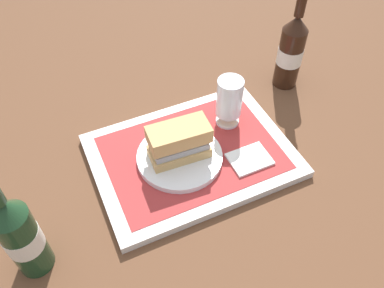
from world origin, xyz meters
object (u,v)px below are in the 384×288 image
(sandwich, at_px, (181,141))
(second_bottle, at_px, (20,235))
(plate, at_px, (180,157))
(beer_bottle, at_px, (291,51))
(beer_glass, at_px, (229,101))

(sandwich, distance_m, second_bottle, 0.36)
(plate, height_order, beer_bottle, beer_bottle)
(plate, xyz_separation_m, beer_bottle, (0.37, 0.14, 0.08))
(sandwich, xyz_separation_m, beer_bottle, (0.37, 0.15, 0.03))
(plate, xyz_separation_m, beer_glass, (0.15, 0.06, 0.06))
(second_bottle, bearing_deg, beer_bottle, 19.24)
(plate, xyz_separation_m, second_bottle, (-0.34, -0.10, 0.08))
(sandwich, height_order, beer_bottle, beer_bottle)
(beer_bottle, xyz_separation_m, second_bottle, (-0.71, -0.25, 0.00))
(beer_bottle, height_order, second_bottle, same)
(plate, height_order, beer_glass, beer_glass)
(plate, relative_size, sandwich, 1.40)
(plate, bearing_deg, second_bottle, -162.95)
(sandwich, height_order, second_bottle, second_bottle)
(second_bottle, bearing_deg, beer_glass, 18.44)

